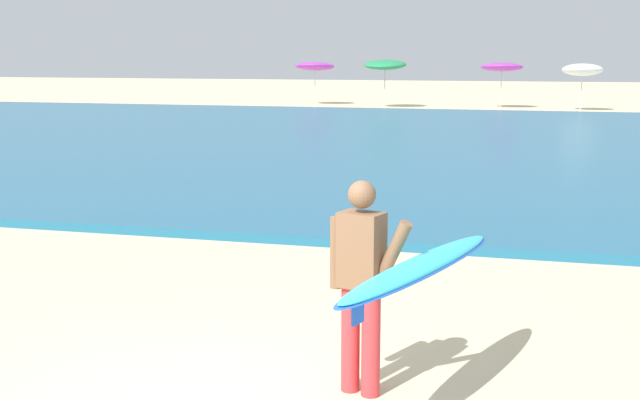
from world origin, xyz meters
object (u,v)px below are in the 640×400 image
at_px(surfer_with_board, 390,273).
at_px(beach_umbrella_2, 502,67).
at_px(beach_umbrella_1, 385,65).
at_px(beach_umbrella_0, 315,66).
at_px(beach_umbrella_3, 582,70).

height_order(surfer_with_board, beach_umbrella_2, beach_umbrella_2).
bearing_deg(beach_umbrella_2, beach_umbrella_1, -169.50).
distance_m(surfer_with_board, beach_umbrella_1, 36.13).
bearing_deg(beach_umbrella_1, surfer_with_board, -79.51).
relative_size(surfer_with_board, beach_umbrella_0, 1.04).
bearing_deg(beach_umbrella_0, beach_umbrella_1, -20.39).
distance_m(surfer_with_board, beach_umbrella_3, 35.59).
bearing_deg(beach_umbrella_3, beach_umbrella_1, 179.62).
height_order(beach_umbrella_1, beach_umbrella_2, beach_umbrella_1).
relative_size(beach_umbrella_1, beach_umbrella_2, 1.07).
relative_size(surfer_with_board, beach_umbrella_1, 0.98).
relative_size(beach_umbrella_0, beach_umbrella_3, 1.02).
distance_m(beach_umbrella_0, beach_umbrella_2, 9.89).
bearing_deg(surfer_with_board, beach_umbrella_2, 91.27).
bearing_deg(beach_umbrella_3, beach_umbrella_0, 173.37).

